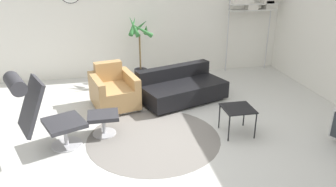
# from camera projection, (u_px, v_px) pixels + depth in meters

# --- Properties ---
(ground_plane) EXTENTS (12.00, 12.00, 0.00)m
(ground_plane) POSITION_uv_depth(u_px,v_px,m) (156.00, 132.00, 5.13)
(ground_plane) COLOR silver
(wall_back) EXTENTS (12.00, 0.09, 2.80)m
(wall_back) POSITION_uv_depth(u_px,v_px,m) (134.00, 14.00, 7.25)
(wall_back) COLOR silver
(wall_back) RESTS_ON ground_plane
(round_rug) EXTENTS (2.01, 2.01, 0.01)m
(round_rug) POSITION_uv_depth(u_px,v_px,m) (154.00, 138.00, 4.95)
(round_rug) COLOR slate
(round_rug) RESTS_ON ground_plane
(lounge_chair) EXTENTS (1.03, 0.84, 1.17)m
(lounge_chair) POSITION_uv_depth(u_px,v_px,m) (39.00, 107.00, 4.36)
(lounge_chair) COLOR #BCBCC1
(lounge_chair) RESTS_ON ground_plane
(ottoman) EXTENTS (0.46, 0.39, 0.34)m
(ottoman) POSITION_uv_depth(u_px,v_px,m) (103.00, 119.00, 4.99)
(ottoman) COLOR #BCBCC1
(ottoman) RESTS_ON ground_plane
(armchair_red) EXTENTS (0.92, 1.02, 0.77)m
(armchair_red) POSITION_uv_depth(u_px,v_px,m) (114.00, 92.00, 5.93)
(armchair_red) COLOR silver
(armchair_red) RESTS_ON ground_plane
(couch_low) EXTENTS (1.77, 1.32, 0.61)m
(couch_low) POSITION_uv_depth(u_px,v_px,m) (181.00, 89.00, 6.24)
(couch_low) COLOR black
(couch_low) RESTS_ON ground_plane
(side_table) EXTENTS (0.46, 0.46, 0.43)m
(side_table) POSITION_uv_depth(u_px,v_px,m) (238.00, 110.00, 4.96)
(side_table) COLOR black
(side_table) RESTS_ON ground_plane
(potted_plant) EXTENTS (0.52, 0.54, 1.45)m
(potted_plant) POSITION_uv_depth(u_px,v_px,m) (140.00, 53.00, 7.07)
(potted_plant) COLOR #333338
(potted_plant) RESTS_ON ground_plane
(shelf_unit) EXTENTS (1.09, 0.28, 1.92)m
(shelf_unit) POSITION_uv_depth(u_px,v_px,m) (255.00, 5.00, 7.41)
(shelf_unit) COLOR #BCBCC1
(shelf_unit) RESTS_ON ground_plane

